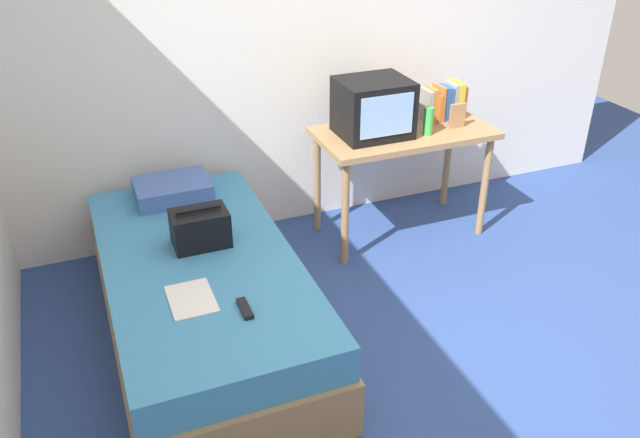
# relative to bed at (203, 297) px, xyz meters

# --- Properties ---
(ground_plane) EXTENTS (8.00, 8.00, 0.00)m
(ground_plane) POSITION_rel_bed_xyz_m (0.98, -0.88, -0.25)
(ground_plane) COLOR #2D4784
(wall_back) EXTENTS (5.20, 0.10, 2.60)m
(wall_back) POSITION_rel_bed_xyz_m (0.98, 1.12, 1.05)
(wall_back) COLOR silver
(wall_back) RESTS_ON ground
(bed) EXTENTS (1.00, 2.00, 0.50)m
(bed) POSITION_rel_bed_xyz_m (0.00, 0.00, 0.00)
(bed) COLOR #9E754C
(bed) RESTS_ON ground
(desk) EXTENTS (1.16, 0.60, 0.76)m
(desk) POSITION_rel_bed_xyz_m (1.52, 0.61, 0.42)
(desk) COLOR #9E754C
(desk) RESTS_ON ground
(tv) EXTENTS (0.44, 0.39, 0.36)m
(tv) POSITION_rel_bed_xyz_m (1.30, 0.62, 0.70)
(tv) COLOR black
(tv) RESTS_ON desk
(water_bottle) EXTENTS (0.06, 0.06, 0.18)m
(water_bottle) POSITION_rel_bed_xyz_m (1.63, 0.49, 0.61)
(water_bottle) COLOR green
(water_bottle) RESTS_ON desk
(book_row) EXTENTS (0.30, 0.16, 0.25)m
(book_row) POSITION_rel_bed_xyz_m (1.87, 0.71, 0.63)
(book_row) COLOR gray
(book_row) RESTS_ON desk
(picture_frame) EXTENTS (0.11, 0.02, 0.16)m
(picture_frame) POSITION_rel_bed_xyz_m (1.87, 0.53, 0.60)
(picture_frame) COLOR #9E754C
(picture_frame) RESTS_ON desk
(pillow) EXTENTS (0.45, 0.34, 0.11)m
(pillow) POSITION_rel_bed_xyz_m (0.01, 0.74, 0.31)
(pillow) COLOR #4766AD
(pillow) RESTS_ON bed
(handbag) EXTENTS (0.30, 0.20, 0.22)m
(handbag) POSITION_rel_bed_xyz_m (0.04, 0.13, 0.35)
(handbag) COLOR black
(handbag) RESTS_ON bed
(magazine) EXTENTS (0.21, 0.29, 0.01)m
(magazine) POSITION_rel_bed_xyz_m (-0.12, -0.35, 0.26)
(magazine) COLOR white
(magazine) RESTS_ON bed
(remote_dark) EXTENTS (0.04, 0.16, 0.02)m
(remote_dark) POSITION_rel_bed_xyz_m (0.10, -0.53, 0.26)
(remote_dark) COLOR black
(remote_dark) RESTS_ON bed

